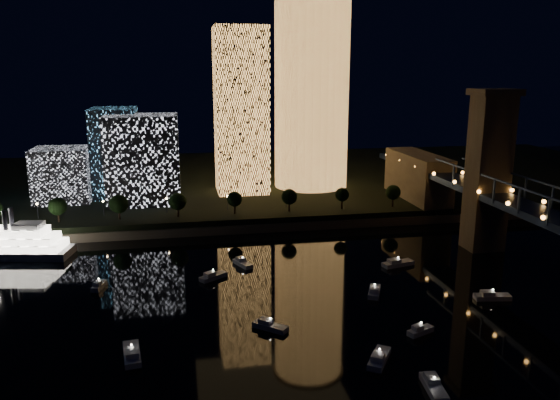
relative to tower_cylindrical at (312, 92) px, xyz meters
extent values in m
plane|color=black|center=(-28.48, -131.38, -46.38)|extent=(520.00, 520.00, 0.00)
cube|color=black|center=(-28.48, 28.62, -43.88)|extent=(420.00, 160.00, 5.00)
cube|color=#6B5E4C|center=(-28.48, -49.38, -44.88)|extent=(420.00, 6.00, 3.00)
cylinder|color=#F3A44D|center=(0.00, 0.00, -1.13)|extent=(32.00, 32.00, 80.51)
cube|color=#F3A44D|center=(-31.36, -5.19, -7.57)|extent=(21.25, 21.25, 67.61)
cube|color=silver|center=(-71.14, -17.33, -24.47)|extent=(27.47, 23.25, 33.81)
cube|color=#58B3F0|center=(-82.82, -2.71, -23.58)|extent=(17.80, 23.14, 35.60)
cube|color=silver|center=(-102.54, -10.72, -30.88)|extent=(21.00, 19.09, 21.00)
cube|color=#6B5E4C|center=(36.52, -81.38, -22.38)|extent=(11.00, 9.00, 48.00)
cube|color=#6B5E4C|center=(36.52, -81.38, 2.62)|extent=(13.00, 11.00, 2.00)
cube|color=#6B5E4C|center=(36.52, -31.38, -34.88)|extent=(12.00, 40.00, 23.00)
cube|color=#17264C|center=(31.52, -119.38, -24.88)|extent=(0.50, 0.50, 7.00)
cube|color=#17264C|center=(31.52, -95.38, -24.88)|extent=(0.50, 0.50, 7.00)
cube|color=#17264C|center=(31.52, -71.38, -24.88)|extent=(0.50, 0.50, 7.00)
sphere|color=#FF9838|center=(31.02, -86.38, -26.58)|extent=(1.20, 1.20, 1.20)
sphere|color=#FF9838|center=(31.02, -41.38, -26.58)|extent=(1.20, 1.20, 1.20)
cube|color=silver|center=(-102.90, -63.44, -36.67)|extent=(8.89, 7.31, 1.78)
cylinder|color=black|center=(-109.11, -64.28, -34.49)|extent=(1.39, 1.39, 5.94)
cylinder|color=black|center=(-108.37, -60.39, -34.49)|extent=(1.39, 1.39, 5.94)
cube|color=silver|center=(-40.39, -83.49, -45.78)|extent=(5.34, 8.00, 1.20)
cube|color=silver|center=(-40.86, -82.44, -44.68)|extent=(2.91, 3.26, 1.00)
sphere|color=white|center=(-40.39, -83.49, -43.78)|extent=(0.36, 0.36, 0.36)
cube|color=silver|center=(-9.87, -110.12, -45.78)|extent=(5.78, 8.54, 1.20)
cube|color=silver|center=(-10.38, -111.24, -44.68)|extent=(3.13, 3.49, 1.00)
sphere|color=white|center=(-9.87, -110.12, -43.78)|extent=(0.36, 0.36, 0.36)
cube|color=silver|center=(-79.14, -93.39, -45.78)|extent=(3.59, 6.71, 1.20)
cube|color=silver|center=(-79.38, -94.32, -44.68)|extent=(2.17, 2.59, 1.00)
sphere|color=white|center=(-79.14, -93.39, -43.78)|extent=(0.36, 0.36, 0.36)
cube|color=silver|center=(-68.03, -131.13, -45.78)|extent=(4.35, 10.04, 1.20)
cube|color=silver|center=(-67.84, -132.58, -44.68)|extent=(2.95, 3.70, 1.00)
sphere|color=white|center=(-68.03, -131.13, -43.78)|extent=(0.36, 0.36, 0.36)
cube|color=silver|center=(17.80, -118.59, -45.78)|extent=(9.16, 4.14, 1.20)
cube|color=silver|center=(16.49, -118.39, -44.68)|extent=(3.41, 2.74, 1.00)
sphere|color=white|center=(17.80, -118.59, -43.78)|extent=(0.36, 0.36, 0.36)
cube|color=silver|center=(-49.44, -92.29, -45.78)|extent=(8.03, 6.63, 1.20)
cube|color=silver|center=(-50.43, -92.97, -44.68)|extent=(3.48, 3.30, 1.00)
sphere|color=white|center=(-49.44, -92.29, -43.78)|extent=(0.36, 0.36, 0.36)
cube|color=silver|center=(4.06, -91.70, -45.78)|extent=(10.05, 5.27, 1.20)
cube|color=silver|center=(2.66, -92.04, -44.68)|extent=(3.86, 3.22, 1.00)
sphere|color=white|center=(4.06, -91.70, -43.78)|extent=(0.36, 0.36, 0.36)
cube|color=silver|center=(-20.40, -141.67, -45.78)|extent=(7.21, 8.88, 1.20)
cube|color=silver|center=(-21.13, -142.77, -44.68)|extent=(3.61, 3.83, 1.00)
sphere|color=white|center=(-20.40, -141.67, -43.78)|extent=(0.36, 0.36, 0.36)
cube|color=silver|center=(-39.10, -124.42, -45.78)|extent=(7.76, 7.10, 1.20)
cube|color=silver|center=(-40.02, -123.65, -44.68)|extent=(3.48, 3.39, 1.00)
sphere|color=white|center=(-39.10, -124.42, -43.78)|extent=(0.36, 0.36, 0.36)
cube|color=silver|center=(-7.54, -132.37, -45.78)|extent=(6.69, 4.39, 1.20)
cube|color=silver|center=(-8.42, -132.75, -44.68)|extent=(2.71, 2.41, 1.00)
sphere|color=white|center=(-7.54, -132.37, -43.78)|extent=(0.36, 0.36, 0.36)
cube|color=silver|center=(-14.44, -152.93, -45.78)|extent=(3.79, 8.86, 1.20)
cube|color=silver|center=(-14.28, -151.66, -44.68)|extent=(2.59, 3.26, 1.00)
sphere|color=white|center=(-14.44, -152.93, -43.78)|extent=(0.36, 0.36, 0.36)
cylinder|color=black|center=(-98.48, -43.38, -39.38)|extent=(0.70, 0.70, 4.00)
sphere|color=black|center=(-98.48, -43.38, -35.88)|extent=(6.07, 6.07, 6.07)
cylinder|color=black|center=(-78.48, -43.38, -39.38)|extent=(0.70, 0.70, 4.00)
sphere|color=black|center=(-78.48, -43.38, -35.88)|extent=(6.52, 6.52, 6.52)
cylinder|color=black|center=(-58.48, -43.38, -39.38)|extent=(0.70, 0.70, 4.00)
sphere|color=black|center=(-58.48, -43.38, -35.88)|extent=(6.17, 6.17, 6.17)
cylinder|color=black|center=(-38.48, -43.38, -39.38)|extent=(0.70, 0.70, 4.00)
sphere|color=black|center=(-38.48, -43.38, -35.88)|extent=(5.50, 5.50, 5.50)
cylinder|color=black|center=(-18.48, -43.38, -39.38)|extent=(0.70, 0.70, 4.00)
sphere|color=black|center=(-18.48, -43.38, -35.88)|extent=(5.78, 5.78, 5.78)
cylinder|color=black|center=(1.52, -43.38, -39.38)|extent=(0.70, 0.70, 4.00)
sphere|color=black|center=(1.52, -43.38, -35.88)|extent=(5.17, 5.17, 5.17)
cylinder|color=black|center=(21.52, -43.38, -39.38)|extent=(0.70, 0.70, 4.00)
sphere|color=black|center=(21.52, -43.38, -35.88)|extent=(5.64, 5.64, 5.64)
cylinder|color=black|center=(-106.48, -37.38, -38.88)|extent=(0.24, 0.24, 5.00)
sphere|color=#FFCC7F|center=(-106.48, -37.38, -36.08)|extent=(0.70, 0.70, 0.70)
cylinder|color=black|center=(-84.48, -37.38, -38.88)|extent=(0.24, 0.24, 5.00)
sphere|color=#FFCC7F|center=(-84.48, -37.38, -36.08)|extent=(0.70, 0.70, 0.70)
cylinder|color=black|center=(-62.48, -37.38, -38.88)|extent=(0.24, 0.24, 5.00)
sphere|color=#FFCC7F|center=(-62.48, -37.38, -36.08)|extent=(0.70, 0.70, 0.70)
cylinder|color=black|center=(-40.48, -37.38, -38.88)|extent=(0.24, 0.24, 5.00)
sphere|color=#FFCC7F|center=(-40.48, -37.38, -36.08)|extent=(0.70, 0.70, 0.70)
cylinder|color=black|center=(-18.48, -37.38, -38.88)|extent=(0.24, 0.24, 5.00)
sphere|color=#FFCC7F|center=(-18.48, -37.38, -36.08)|extent=(0.70, 0.70, 0.70)
cylinder|color=black|center=(3.52, -37.38, -38.88)|extent=(0.24, 0.24, 5.00)
sphere|color=#FFCC7F|center=(3.52, -37.38, -36.08)|extent=(0.70, 0.70, 0.70)
camera|label=1|loc=(-56.97, -232.82, 9.03)|focal=35.00mm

